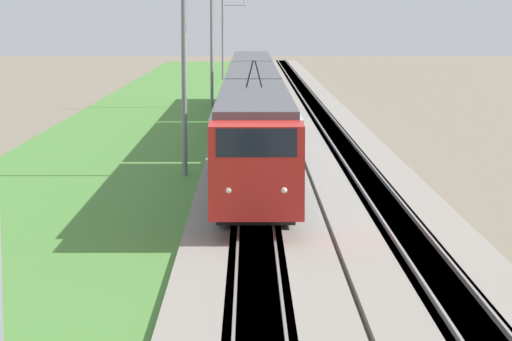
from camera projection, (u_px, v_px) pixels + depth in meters
name	position (u px, v px, depth m)	size (l,w,h in m)	color
ballast_main	(253.00, 155.00, 58.33)	(240.00, 4.40, 0.30)	gray
ballast_adjacent	(347.00, 155.00, 58.36)	(240.00, 4.40, 0.30)	gray
track_main	(253.00, 155.00, 58.33)	(240.00, 1.57, 0.45)	#4C4238
track_adjacent	(347.00, 155.00, 58.36)	(240.00, 1.57, 0.45)	#4C4238
grass_verge	(141.00, 157.00, 58.31)	(240.00, 13.42, 0.12)	#4C8438
passenger_train	(253.00, 98.00, 66.15)	(64.00, 2.88, 5.05)	red
catenary_mast_mid	(185.00, 65.00, 50.47)	(0.22, 2.56, 9.24)	slate
catenary_mast_far	(212.00, 46.00, 88.41)	(0.22, 2.56, 8.91)	slate
catenary_mast_distant	(223.00, 38.00, 126.34)	(0.22, 2.56, 8.78)	slate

